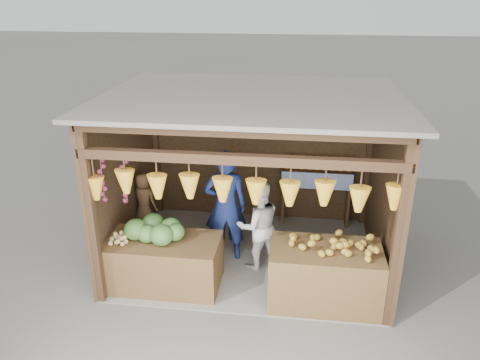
# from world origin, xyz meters

# --- Properties ---
(ground) EXTENTS (80.00, 80.00, 0.00)m
(ground) POSITION_xyz_m (0.00, 0.00, 0.00)
(ground) COLOR #514F49
(ground) RESTS_ON ground
(stall_structure) EXTENTS (4.30, 3.30, 2.66)m
(stall_structure) POSITION_xyz_m (-0.03, -0.04, 1.67)
(stall_structure) COLOR slate
(stall_structure) RESTS_ON ground
(back_shelf) EXTENTS (1.25, 0.32, 1.32)m
(back_shelf) POSITION_xyz_m (1.05, 1.28, 0.87)
(back_shelf) COLOR #382314
(back_shelf) RESTS_ON ground
(counter_left) EXTENTS (1.65, 0.85, 0.74)m
(counter_left) POSITION_xyz_m (-1.18, -0.95, 0.37)
(counter_left) COLOR #53391B
(counter_left) RESTS_ON ground
(counter_right) EXTENTS (1.50, 0.85, 0.85)m
(counter_right) POSITION_xyz_m (1.13, -1.07, 0.42)
(counter_right) COLOR #462F17
(counter_right) RESTS_ON ground
(stool) EXTENTS (0.34, 0.34, 0.32)m
(stool) POSITION_xyz_m (-1.81, 0.22, 0.16)
(stool) COLOR black
(stool) RESTS_ON ground
(man_standing) EXTENTS (0.73, 0.53, 1.84)m
(man_standing) POSITION_xyz_m (-0.38, -0.09, 0.92)
(man_standing) COLOR navy
(man_standing) RESTS_ON ground
(woman_standing) EXTENTS (0.85, 0.76, 1.43)m
(woman_standing) POSITION_xyz_m (0.15, -0.27, 0.71)
(woman_standing) COLOR silver
(woman_standing) RESTS_ON ground
(vendor_seated) EXTENTS (0.55, 0.47, 0.96)m
(vendor_seated) POSITION_xyz_m (-1.81, 0.22, 0.80)
(vendor_seated) COLOR #4E381F
(vendor_seated) RESTS_ON stool
(melon_pile) EXTENTS (1.00, 0.50, 0.32)m
(melon_pile) POSITION_xyz_m (-1.21, -0.92, 0.90)
(melon_pile) COLOR #1B4C14
(melon_pile) RESTS_ON counter_left
(tanfruit_pile) EXTENTS (0.34, 0.40, 0.13)m
(tanfruit_pile) POSITION_xyz_m (-1.76, -1.05, 0.81)
(tanfruit_pile) COLOR tan
(tanfruit_pile) RESTS_ON counter_left
(mango_pile) EXTENTS (1.40, 0.64, 0.22)m
(mango_pile) POSITION_xyz_m (1.19, -1.07, 0.96)
(mango_pile) COLOR #BB5D19
(mango_pile) RESTS_ON counter_right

